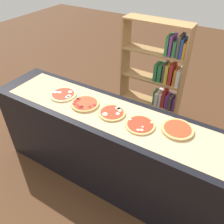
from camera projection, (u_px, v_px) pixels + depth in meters
ground_plane at (112, 176)px, 2.60m from camera, size 12.00×12.00×0.00m
counter at (112, 149)px, 2.32m from camera, size 2.49×0.59×0.89m
parchment_paper at (112, 114)px, 2.05m from camera, size 2.17×0.47×0.00m
pizza_mozzarella_0 at (63, 94)px, 2.28m from camera, size 0.26×0.26×0.02m
pizza_pepperoni_1 at (85, 104)px, 2.15m from camera, size 0.26×0.26×0.03m
pizza_mozzarella_2 at (112, 113)px, 2.05m from camera, size 0.24×0.24×0.02m
pizza_mushroom_3 at (140, 125)px, 1.92m from camera, size 0.25×0.25×0.02m
pizza_plain_4 at (177, 129)px, 1.87m from camera, size 0.26×0.26×0.02m
bookshelf at (160, 83)px, 2.90m from camera, size 0.79×0.22×1.43m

